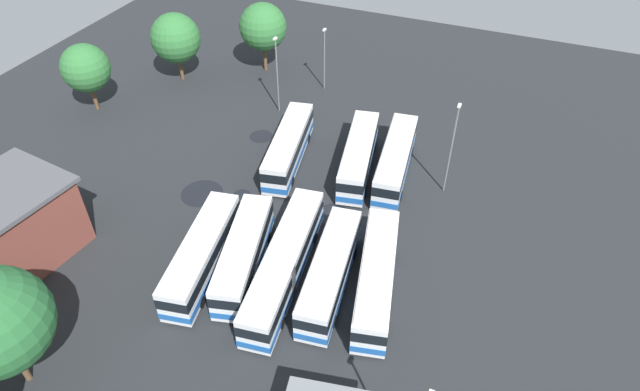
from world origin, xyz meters
TOP-DOWN VIEW (x-y plane):
  - ground_plane at (0.00, 0.00)m, footprint 94.72×94.72m
  - bus_row0_slot0 at (-6.23, -8.41)m, footprint 12.47×5.13m
  - bus_row0_slot1 at (-7.07, -4.90)m, footprint 11.78×4.02m
  - bus_row0_slot2 at (-7.68, -1.27)m, footprint 15.00×4.48m
  - bus_row0_slot3 at (-8.01, 2.18)m, footprint 11.43×5.23m
  - bus_row0_slot4 at (-9.25, 5.28)m, footprint 12.01×4.60m
  - bus_row1_slot0 at (8.88, -5.48)m, footprint 12.22×4.00m
  - bus_row1_slot1 at (8.09, -1.93)m, footprint 12.01×4.73m
  - bus_row1_slot3 at (6.84, 5.11)m, footprint 12.37×4.83m
  - lamp_post_far_corner at (8.32, -10.61)m, footprint 0.56×0.28m
  - lamp_post_by_building at (22.19, 7.47)m, footprint 0.56×0.28m
  - lamp_post_mid_lot at (15.35, 10.37)m, footprint 0.56×0.28m
  - tree_east_edge at (7.65, 30.33)m, footprint 5.40×5.40m
  - tree_north_edge at (23.79, 16.36)m, footprint 5.88×5.88m
  - tree_west_edge at (17.58, 25.07)m, footprint 5.99×5.99m
  - puddle_front_lane at (-1.00, 10.73)m, footprint 4.04×4.04m
  - puddle_back_corner at (9.80, 9.90)m, footprint 2.52×2.52m
  - puddle_centre_drain at (1.31, -1.98)m, footprint 2.56×2.56m
  - puddle_near_shelter at (0.24, 7.08)m, footprint 1.72×1.72m

SIDE VIEW (x-z plane):
  - ground_plane at x=0.00m, z-range 0.00..0.00m
  - puddle_front_lane at x=-1.00m, z-range 0.00..0.01m
  - puddle_back_corner at x=9.80m, z-range 0.00..0.01m
  - puddle_centre_drain at x=1.31m, z-range 0.00..0.01m
  - puddle_near_shelter at x=0.24m, z-range 0.00..0.01m
  - bus_row0_slot3 at x=-8.01m, z-range 0.10..3.66m
  - bus_row0_slot1 at x=-7.07m, z-range 0.10..3.66m
  - bus_row0_slot4 at x=-9.25m, z-range 0.10..3.66m
  - bus_row1_slot1 at x=8.09m, z-range 0.10..3.66m
  - bus_row1_slot0 at x=8.88m, z-range 0.10..3.66m
  - bus_row1_slot3 at x=6.84m, z-range 0.10..3.66m
  - bus_row0_slot0 at x=-6.23m, z-range 0.10..3.66m
  - bus_row0_slot2 at x=-7.68m, z-range 0.10..3.66m
  - lamp_post_by_building at x=22.19m, z-range 0.41..8.11m
  - lamp_post_mid_lot at x=15.35m, z-range 0.42..9.43m
  - tree_east_edge at x=7.65m, z-range 1.24..9.14m
  - lamp_post_far_corner at x=8.32m, z-range 0.42..9.97m
  - tree_west_edge at x=17.58m, z-range 1.23..9.71m
  - tree_north_edge at x=23.79m, z-range 1.44..10.24m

